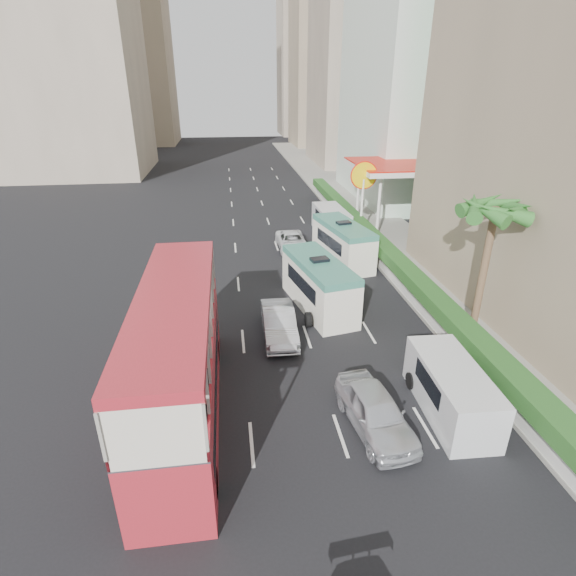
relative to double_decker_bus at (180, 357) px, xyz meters
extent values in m
plane|color=black|center=(6.00, 0.00, -2.53)|extent=(200.00, 200.00, 0.00)
cube|color=#B0232E|center=(0.00, 0.00, 0.00)|extent=(2.50, 11.00, 5.06)
imported|color=silver|center=(4.22, 5.26, -2.53)|extent=(1.62, 4.49, 1.47)
imported|color=silver|center=(6.91, -1.77, -2.53)|extent=(2.37, 4.63, 1.51)
imported|color=silver|center=(6.70, 18.12, -2.53)|extent=(2.17, 4.56, 1.26)
cube|color=silver|center=(6.78, 8.13, -1.12)|extent=(3.34, 6.65, 2.82)
cube|color=silver|center=(9.84, 14.97, -1.14)|extent=(3.23, 6.56, 2.78)
cube|color=silver|center=(10.04, -1.23, -1.56)|extent=(2.14, 4.94, 1.95)
cube|color=silver|center=(10.52, 21.63, -1.47)|extent=(2.32, 5.37, 2.12)
cube|color=#99968C|center=(15.00, 25.00, -2.44)|extent=(6.00, 120.00, 0.18)
cube|color=silver|center=(12.20, 14.00, -1.85)|extent=(0.30, 44.00, 1.00)
cube|color=#2D6626|center=(12.20, 14.00, -1.00)|extent=(1.10, 44.00, 0.70)
cylinder|color=brown|center=(13.80, 4.00, 0.85)|extent=(0.36, 0.36, 6.40)
cube|color=silver|center=(16.00, 23.00, 0.22)|extent=(6.50, 8.00, 5.50)
cube|color=tan|center=(23.00, 82.00, 19.47)|extent=(14.00, 14.00, 44.00)
cube|color=tan|center=(23.00, 104.00, 17.47)|extent=(14.00, 14.00, 40.00)
cube|color=tan|center=(-16.00, 90.00, 20.47)|extent=(16.00, 16.00, 46.00)
camera|label=1|loc=(2.06, -14.15, 9.00)|focal=28.00mm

